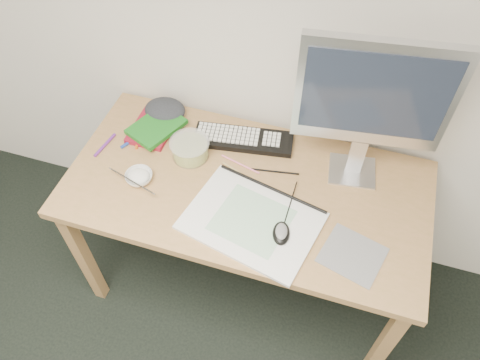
% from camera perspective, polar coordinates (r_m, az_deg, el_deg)
% --- Properties ---
extents(desk, '(1.40, 0.70, 0.75)m').
position_cam_1_polar(desk, '(1.87, 0.75, -2.30)').
color(desk, '#B17E51').
rests_on(desk, ground).
extents(mousepad, '(0.24, 0.23, 0.00)m').
position_cam_1_polar(mousepad, '(1.68, 13.54, -8.86)').
color(mousepad, slate).
rests_on(mousepad, desk).
extents(sketchpad, '(0.53, 0.43, 0.01)m').
position_cam_1_polar(sketchpad, '(1.70, 1.44, -5.01)').
color(sketchpad, white).
rests_on(sketchpad, desk).
extents(keyboard, '(0.42, 0.19, 0.02)m').
position_cam_1_polar(keyboard, '(1.95, 0.41, 4.99)').
color(keyboard, black).
rests_on(keyboard, desk).
extents(monitor, '(0.52, 0.18, 0.61)m').
position_cam_1_polar(monitor, '(1.63, 15.93, 9.50)').
color(monitor, silver).
rests_on(monitor, desk).
extents(mouse, '(0.08, 0.11, 0.03)m').
position_cam_1_polar(mouse, '(1.65, 5.07, -6.28)').
color(mouse, black).
rests_on(mouse, sketchpad).
extents(rice_bowl, '(0.13, 0.13, 0.03)m').
position_cam_1_polar(rice_bowl, '(1.85, -12.20, 0.33)').
color(rice_bowl, white).
rests_on(rice_bowl, desk).
extents(chopsticks, '(0.22, 0.08, 0.02)m').
position_cam_1_polar(chopsticks, '(1.82, -13.06, -0.11)').
color(chopsticks, '#B5B5B7').
rests_on(chopsticks, rice_bowl).
extents(fruit_tub, '(0.21, 0.21, 0.08)m').
position_cam_1_polar(fruit_tub, '(1.88, -6.11, 3.80)').
color(fruit_tub, gold).
rests_on(fruit_tub, desk).
extents(book_red, '(0.16, 0.22, 0.02)m').
position_cam_1_polar(book_red, '(2.03, -10.56, 6.26)').
color(book_red, maroon).
rests_on(book_red, desk).
extents(book_green, '(0.23, 0.26, 0.02)m').
position_cam_1_polar(book_green, '(2.00, -10.15, 6.42)').
color(book_green, '#1A6B1C').
rests_on(book_green, book_red).
extents(cloth_lump, '(0.18, 0.17, 0.06)m').
position_cam_1_polar(cloth_lump, '(2.07, -9.13, 8.40)').
color(cloth_lump, '#272A2F').
rests_on(cloth_lump, desk).
extents(pencil_pink, '(0.17, 0.05, 0.01)m').
position_cam_1_polar(pencil_pink, '(1.87, 0.04, 1.95)').
color(pencil_pink, pink).
rests_on(pencil_pink, desk).
extents(pencil_tan, '(0.18, 0.07, 0.01)m').
position_cam_1_polar(pencil_tan, '(1.84, 0.10, 0.78)').
color(pencil_tan, tan).
rests_on(pencil_tan, desk).
extents(pencil_black, '(0.19, 0.04, 0.01)m').
position_cam_1_polar(pencil_black, '(1.85, 4.30, 1.04)').
color(pencil_black, black).
rests_on(pencil_black, desk).
extents(marker_blue, '(0.07, 0.13, 0.01)m').
position_cam_1_polar(marker_blue, '(2.01, -12.71, 4.96)').
color(marker_blue, '#1E3EA5').
rests_on(marker_blue, desk).
extents(marker_orange, '(0.05, 0.12, 0.01)m').
position_cam_1_polar(marker_orange, '(2.01, -12.29, 5.08)').
color(marker_orange, '#D45C19').
rests_on(marker_orange, desk).
extents(marker_purple, '(0.03, 0.14, 0.01)m').
position_cam_1_polar(marker_purple, '(2.01, -16.14, 4.13)').
color(marker_purple, '#67268D').
rests_on(marker_purple, desk).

